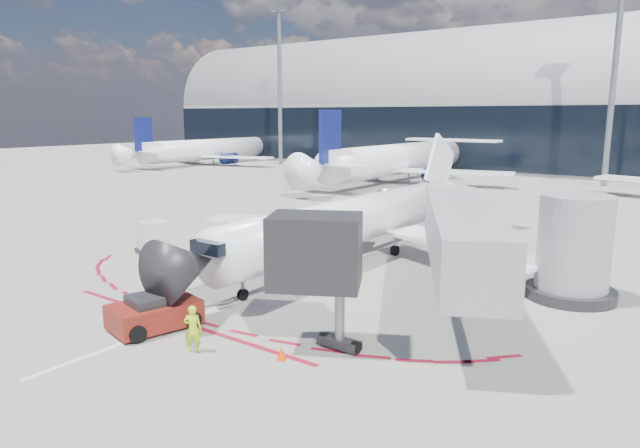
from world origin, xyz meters
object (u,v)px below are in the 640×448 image
Objects in this scene: regional_jet at (363,218)px; uld_container at (154,238)px; pushback_tug at (154,313)px; ramp_worker at (193,329)px.

uld_container is at bearing -146.40° from regional_jet.
pushback_tug is 3.10m from ramp_worker.
pushback_tug is at bearing -91.66° from regional_jet.
uld_container reaches higher than ramp_worker.
pushback_tug is 2.12× the size of uld_container.
pushback_tug is at bearing -20.66° from uld_container.
ramp_worker is (2.60, -15.42, -1.48)m from regional_jet.
regional_jet is at bearing 50.69° from uld_container.
regional_jet is 12.68m from uld_container.
regional_jet is 5.17× the size of pushback_tug.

